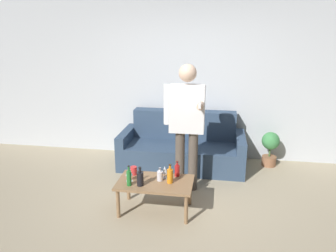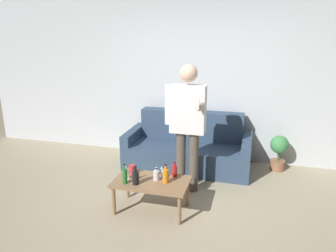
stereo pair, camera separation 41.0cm
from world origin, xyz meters
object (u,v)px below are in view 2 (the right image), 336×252
(couch, at_px, (188,148))
(person_standing_front, at_px, (187,119))
(bottle_orange, at_px, (136,177))
(coffee_table, at_px, (151,184))

(couch, height_order, person_standing_front, person_standing_front)
(couch, distance_m, bottle_orange, 1.63)
(bottle_orange, height_order, person_standing_front, person_standing_front)
(person_standing_front, bearing_deg, coffee_table, -115.47)
(couch, relative_size, coffee_table, 2.17)
(couch, bearing_deg, bottle_orange, -100.90)
(bottle_orange, distance_m, person_standing_front, 1.03)
(couch, distance_m, coffee_table, 1.47)
(person_standing_front, bearing_deg, bottle_orange, -120.68)
(couch, height_order, bottle_orange, couch)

